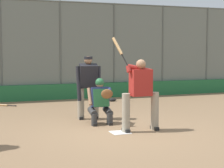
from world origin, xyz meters
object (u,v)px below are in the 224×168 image
(batter_at_plate, at_px, (140,92))
(umpire_home, at_px, (88,85))
(catcher_behind_plate, at_px, (101,100))
(fielding_glove_on_dirt, at_px, (112,100))
(spare_bat_by_padding, at_px, (4,105))

(batter_at_plate, bearing_deg, umpire_home, -71.23)
(catcher_behind_plate, relative_size, fielding_glove_on_dirt, 3.90)
(spare_bat_by_padding, bearing_deg, umpire_home, 160.52)
(batter_at_plate, distance_m, umpire_home, 2.03)
(catcher_behind_plate, bearing_deg, umpire_home, -78.17)
(batter_at_plate, relative_size, fielding_glove_on_dirt, 7.25)
(catcher_behind_plate, distance_m, fielding_glove_on_dirt, 4.48)
(catcher_behind_plate, xyz_separation_m, fielding_glove_on_dirt, (-1.79, -4.07, -0.56))
(spare_bat_by_padding, bearing_deg, batter_at_plate, 157.04)
(umpire_home, relative_size, fielding_glove_on_dirt, 5.73)
(umpire_home, height_order, spare_bat_by_padding, umpire_home)
(catcher_behind_plate, height_order, fielding_glove_on_dirt, catcher_behind_plate)
(umpire_home, bearing_deg, spare_bat_by_padding, -51.10)
(batter_at_plate, height_order, umpire_home, batter_at_plate)
(catcher_behind_plate, xyz_separation_m, spare_bat_by_padding, (2.17, -4.18, -0.59))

